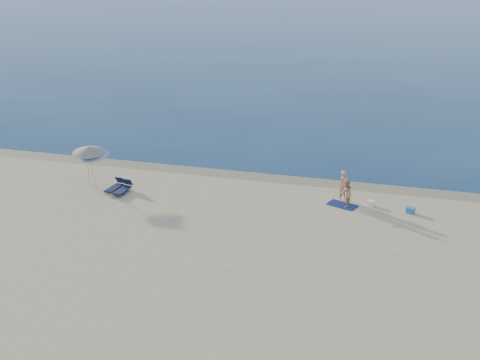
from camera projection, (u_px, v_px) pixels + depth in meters
The scene contains 11 objects.
sea at pixel (369, 25), 109.42m from camera, with size 240.00×160.00×0.01m, color #0C284A.
wet_sand_strip at pixel (280, 178), 36.86m from camera, with size 240.00×1.60×0.00m, color #847254.
person_left at pixel (344, 186), 33.29m from camera, with size 0.65×0.42×1.77m, color tan.
person_right at pixel (346, 193), 32.57m from camera, with size 0.76×0.59×1.57m, color tan.
beach_towel at pixel (342, 205), 33.02m from camera, with size 1.61×0.90×0.03m, color #0E174A.
white_bag at pixel (371, 203), 32.92m from camera, with size 0.35×0.30×0.30m, color white.
blue_cooler at pixel (411, 210), 32.02m from camera, with size 0.44×0.31×0.31m, color #2173B7.
umbrella_near at pixel (93, 153), 35.16m from camera, with size 1.84×1.87×2.35m.
umbrella_far at pixel (88, 149), 35.15m from camera, with size 2.48×2.50×2.52m.
lounger_left at pixel (115, 187), 34.92m from camera, with size 0.68×1.57×0.67m.
lounger_right at pixel (123, 189), 34.62m from camera, with size 0.58×1.57×0.68m.
Camera 1 is at (6.58, -14.46, 13.22)m, focal length 45.00 mm.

